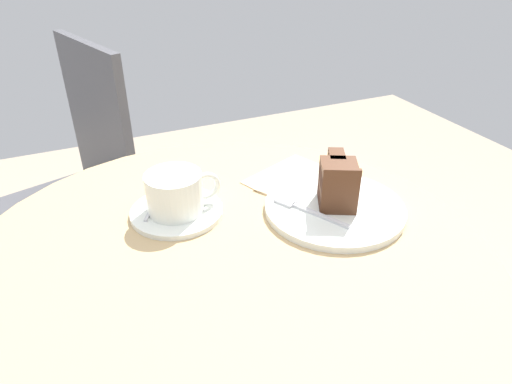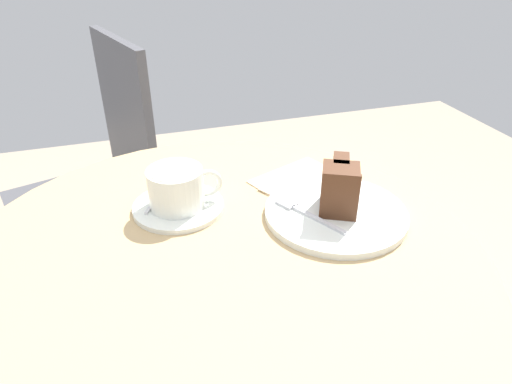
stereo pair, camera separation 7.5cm
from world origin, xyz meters
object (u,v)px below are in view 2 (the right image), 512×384
Objects in this scene: cafe_chair at (105,170)px; cake_slice at (339,188)px; saucer at (178,207)px; teaspoon at (160,194)px; coffee_cup at (177,187)px; fork at (302,211)px; napkin at (311,186)px; cake_plate at (335,213)px.

cake_slice is at bearing 12.79° from cafe_chair.
saucer is 0.05m from teaspoon.
cake_slice is 0.84m from cafe_chair.
coffee_cup is at bearing 160.23° from cake_slice.
cafe_chair is (-0.11, 0.56, -0.22)m from teaspoon.
coffee_cup reaches higher than fork.
fork is at bearing -121.58° from napkin.
teaspoon is 0.37× the size of cake_plate.
coffee_cup reaches higher than teaspoon.
cake_plate is (0.25, -0.10, -0.04)m from coffee_cup.
teaspoon is (-0.03, 0.04, 0.01)m from saucer.
saucer is 1.41× the size of cake_slice.
coffee_cup reaches higher than napkin.
cake_plate is at bearing -89.78° from napkin.
cafe_chair reaches higher than napkin.
saucer is at bearing -3.70° from cafe_chair.
coffee_cup is 0.06m from teaspoon.
coffee_cup is 0.96× the size of fork.
saucer is 1.76× the size of teaspoon.
cake_slice is at bearing -20.12° from saucer.
napkin is 0.74m from cafe_chair.
cafe_chair reaches higher than cake_plate.
teaspoon is at bearing 122.56° from saucer.
napkin is at bearing -68.71° from teaspoon.
saucer is at bearing -117.99° from teaspoon.
cake_plate is 1.81× the size of fork.
cake_slice reaches higher than teaspoon.
cake_plate is 0.26× the size of cafe_chair.
cafe_chair is (-0.14, 0.60, -0.21)m from saucer.
napkin is at bearing -58.63° from fork.
napkin is at bearing 94.24° from cake_slice.
saucer is 0.27m from cake_plate.
cafe_chair is at bearing 122.78° from napkin.
coffee_cup is 0.25m from napkin.
cafe_chair is at bearing 118.89° from cake_plate.
cake_plate is 0.83m from cafe_chair.
teaspoon is at bearing 154.63° from cake_slice.
fork is 0.80m from cafe_chair.
napkin is at bearing 0.05° from saucer.
teaspoon is 0.61m from cafe_chair.
fork reaches higher than teaspoon.
napkin is (0.25, 0.00, -0.04)m from coffee_cup.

